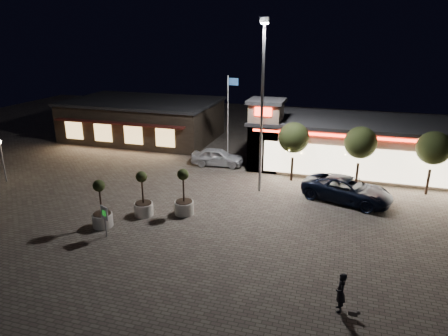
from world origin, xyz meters
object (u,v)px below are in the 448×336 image
(pedestrian, at_px, (341,292))
(planter_mid, at_px, (102,212))
(pickup_truck, at_px, (347,189))
(white_sedan, at_px, (217,157))
(valet_sign, at_px, (105,216))
(planter_left, at_px, (143,202))

(pedestrian, height_order, planter_mid, planter_mid)
(pickup_truck, height_order, white_sedan, pickup_truck)
(planter_mid, distance_m, valet_sign, 1.53)
(pickup_truck, bearing_deg, pedestrian, -163.04)
(white_sedan, relative_size, valet_sign, 2.39)
(pickup_truck, relative_size, planter_mid, 2.03)
(planter_mid, bearing_deg, valet_sign, -49.11)
(pedestrian, distance_m, planter_left, 14.02)
(white_sedan, height_order, valet_sign, valet_sign)
(planter_mid, bearing_deg, planter_left, 52.70)
(pedestrian, height_order, planter_left, planter_left)
(pedestrian, bearing_deg, planter_mid, -114.54)
(planter_mid, bearing_deg, white_sedan, 76.98)
(white_sedan, xyz_separation_m, valet_sign, (-2.15, -14.60, 0.57))
(pickup_truck, relative_size, planter_left, 2.04)
(planter_left, height_order, planter_mid, planter_mid)
(pickup_truck, bearing_deg, planter_mid, 138.09)
(white_sedan, bearing_deg, planter_mid, 161.50)
(valet_sign, bearing_deg, planter_mid, 130.89)
(valet_sign, bearing_deg, pickup_truck, 35.69)
(white_sedan, bearing_deg, pedestrian, -152.82)
(white_sedan, relative_size, planter_mid, 1.52)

